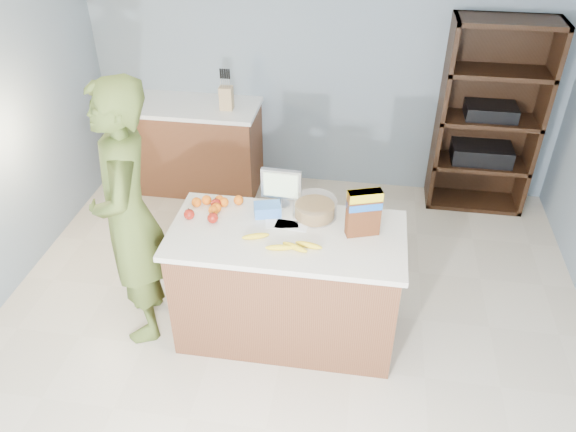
# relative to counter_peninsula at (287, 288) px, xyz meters

# --- Properties ---
(floor) EXTENTS (4.50, 5.00, 0.02)m
(floor) POSITION_rel_counter_peninsula_xyz_m (0.00, -0.30, -0.42)
(floor) COLOR beige
(floor) RESTS_ON ground
(walls) EXTENTS (4.52, 5.02, 2.51)m
(walls) POSITION_rel_counter_peninsula_xyz_m (0.00, -0.30, 1.24)
(walls) COLOR gray
(walls) RESTS_ON ground
(counter_peninsula) EXTENTS (1.56, 0.76, 0.90)m
(counter_peninsula) POSITION_rel_counter_peninsula_xyz_m (0.00, 0.00, 0.00)
(counter_peninsula) COLOR brown
(counter_peninsula) RESTS_ON ground
(back_cabinet) EXTENTS (1.24, 0.62, 0.90)m
(back_cabinet) POSITION_rel_counter_peninsula_xyz_m (-1.20, 1.90, 0.04)
(back_cabinet) COLOR brown
(back_cabinet) RESTS_ON ground
(shelving_unit) EXTENTS (0.90, 0.40, 1.80)m
(shelving_unit) POSITION_rel_counter_peninsula_xyz_m (1.55, 2.05, 0.45)
(shelving_unit) COLOR black
(shelving_unit) RESTS_ON ground
(person) EXTENTS (0.67, 0.82, 1.93)m
(person) POSITION_rel_counter_peninsula_xyz_m (-1.05, -0.07, 0.55)
(person) COLOR #4C5C24
(person) RESTS_ON ground
(knife_block) EXTENTS (0.12, 0.10, 0.31)m
(knife_block) POSITION_rel_counter_peninsula_xyz_m (-0.86, 1.85, 0.60)
(knife_block) COLOR tan
(knife_block) RESTS_ON back_cabinet
(envelopes) EXTENTS (0.30, 0.15, 0.00)m
(envelopes) POSITION_rel_counter_peninsula_xyz_m (-0.01, 0.09, 0.49)
(envelopes) COLOR white
(envelopes) RESTS_ON counter_peninsula
(bananas) EXTENTS (0.53, 0.18, 0.04)m
(bananas) POSITION_rel_counter_peninsula_xyz_m (0.01, -0.15, 0.50)
(bananas) COLOR yellow
(bananas) RESTS_ON counter_peninsula
(apples) EXTENTS (0.24, 0.24, 0.07)m
(apples) POSITION_rel_counter_peninsula_xyz_m (-0.57, 0.10, 0.52)
(apples) COLOR maroon
(apples) RESTS_ON counter_peninsula
(oranges) EXTENTS (0.35, 0.22, 0.07)m
(oranges) POSITION_rel_counter_peninsula_xyz_m (-0.53, 0.22, 0.52)
(oranges) COLOR #E95C0E
(oranges) RESTS_ON counter_peninsula
(blue_carton) EXTENTS (0.21, 0.16, 0.08)m
(blue_carton) POSITION_rel_counter_peninsula_xyz_m (-0.16, 0.19, 0.52)
(blue_carton) COLOR blue
(blue_carton) RESTS_ON counter_peninsula
(salad_bowl) EXTENTS (0.30, 0.30, 0.13)m
(salad_bowl) POSITION_rel_counter_peninsula_xyz_m (0.16, 0.22, 0.54)
(salad_bowl) COLOR #267219
(salad_bowl) RESTS_ON counter_peninsula
(tv) EXTENTS (0.28, 0.12, 0.28)m
(tv) POSITION_rel_counter_peninsula_xyz_m (-0.09, 0.32, 0.64)
(tv) COLOR silver
(tv) RESTS_ON counter_peninsula
(cereal_box) EXTENTS (0.23, 0.15, 0.33)m
(cereal_box) POSITION_rel_counter_peninsula_xyz_m (0.49, 0.07, 0.67)
(cereal_box) COLOR #592B14
(cereal_box) RESTS_ON counter_peninsula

